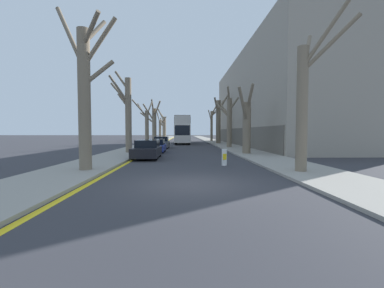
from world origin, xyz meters
TOP-DOWN VIEW (x-y plane):
  - ground_plane at (0.00, 0.00)m, footprint 300.00×300.00m
  - sidewalk_left at (-5.78, 50.00)m, footprint 3.41×120.00m
  - sidewalk_right at (5.78, 50.00)m, footprint 3.41×120.00m
  - building_facade_right at (12.47, 28.30)m, footprint 10.08×37.32m
  - kerb_line_stripe at (-3.90, 50.00)m, footprint 0.24×120.00m
  - street_tree_left_0 at (-5.12, 3.23)m, footprint 3.49×2.58m
  - street_tree_left_1 at (-5.46, 14.09)m, footprint 2.00×3.94m
  - street_tree_left_2 at (-5.25, 24.50)m, footprint 2.34×3.96m
  - street_tree_left_3 at (-5.49, 34.98)m, footprint 3.96×3.10m
  - street_tree_left_4 at (-5.34, 45.25)m, footprint 2.23×4.06m
  - street_tree_left_5 at (-5.42, 56.39)m, footprint 2.28×3.69m
  - street_tree_right_0 at (5.38, 2.33)m, footprint 2.19×2.92m
  - street_tree_right_1 at (5.14, 12.52)m, footprint 1.54×3.04m
  - street_tree_right_2 at (5.26, 22.08)m, footprint 2.65×3.29m
  - street_tree_right_3 at (5.43, 32.52)m, footprint 2.77×3.79m
  - street_tree_right_4 at (5.42, 42.38)m, footprint 2.36×3.99m
  - double_decker_bus at (-0.51, 33.63)m, footprint 2.47×11.13m
  - parked_car_0 at (-3.02, 9.65)m, footprint 1.81×4.40m
  - parked_car_1 at (-3.02, 15.22)m, footprint 1.80×4.26m
  - parked_car_2 at (-3.02, 21.59)m, footprint 1.80×4.20m
  - traffic_bollard at (2.09, 5.42)m, footprint 0.30×0.31m

SIDE VIEW (x-z plane):
  - ground_plane at x=0.00m, z-range 0.00..0.00m
  - kerb_line_stripe at x=-3.90m, z-range 0.00..0.01m
  - sidewalk_left at x=-5.78m, z-range 0.00..0.12m
  - sidewalk_right at x=5.78m, z-range 0.00..0.12m
  - traffic_bollard at x=2.09m, z-range 0.00..0.96m
  - parked_car_1 at x=-3.02m, z-range -0.03..1.26m
  - parked_car_0 at x=-3.02m, z-range -0.03..1.34m
  - parked_car_2 at x=-3.02m, z-range -0.04..1.37m
  - double_decker_bus at x=-0.51m, z-range 0.30..4.78m
  - street_tree_right_1 at x=5.14m, z-range -0.35..5.59m
  - street_tree_left_4 at x=-5.34m, z-range -0.67..6.03m
  - street_tree_left_2 at x=-5.25m, z-range -0.21..5.95m
  - street_tree_left_5 at x=-5.42m, z-range -0.54..7.42m
  - street_tree_right_2 at x=5.26m, z-range -0.25..7.16m
  - street_tree_right_0 at x=5.38m, z-range -0.45..7.38m
  - street_tree_left_3 at x=-5.49m, z-range -0.21..7.23m
  - street_tree_right_4 at x=5.42m, z-range -0.25..7.62m
  - street_tree_left_1 at x=-5.46m, z-range 0.08..7.57m
  - street_tree_right_3 at x=5.43m, z-range -0.20..8.14m
  - street_tree_left_0 at x=-5.12m, z-range -0.20..8.21m
  - building_facade_right at x=12.47m, z-range -0.01..12.85m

